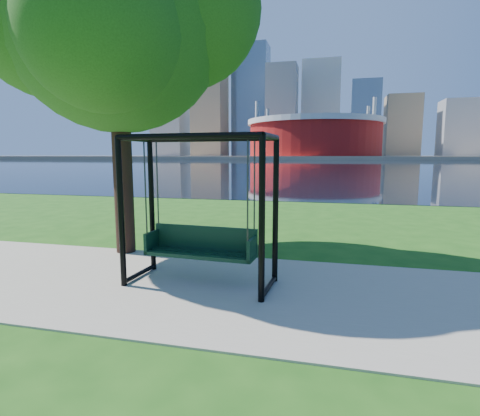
% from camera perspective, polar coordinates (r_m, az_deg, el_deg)
% --- Properties ---
extents(ground, '(900.00, 900.00, 0.00)m').
position_cam_1_polar(ground, '(6.95, -0.24, -11.05)').
color(ground, '#1E5114').
rests_on(ground, ground).
extents(path, '(120.00, 4.00, 0.03)m').
position_cam_1_polar(path, '(6.49, -1.34, -12.32)').
color(path, '#9E937F').
rests_on(path, ground).
extents(river, '(900.00, 180.00, 0.02)m').
position_cam_1_polar(river, '(108.41, 13.08, 6.59)').
color(river, black).
rests_on(river, ground).
extents(far_bank, '(900.00, 228.00, 2.00)m').
position_cam_1_polar(far_bank, '(312.38, 13.67, 7.54)').
color(far_bank, '#937F60').
rests_on(far_bank, ground).
extents(stadium, '(83.00, 83.00, 32.00)m').
position_cam_1_polar(stadium, '(241.94, 11.27, 10.67)').
color(stadium, maroon).
rests_on(stadium, far_bank).
extents(skyline, '(392.00, 66.00, 96.50)m').
position_cam_1_polar(skyline, '(327.55, 13.12, 13.68)').
color(skyline, gray).
rests_on(skyline, far_bank).
extents(swing, '(2.61, 1.25, 2.62)m').
position_cam_1_polar(swing, '(6.51, -6.06, -0.90)').
color(swing, black).
rests_on(swing, ground).
extents(park_tree, '(6.12, 5.53, 7.60)m').
position_cam_1_polar(park_tree, '(9.55, -18.46, 25.99)').
color(park_tree, black).
rests_on(park_tree, ground).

